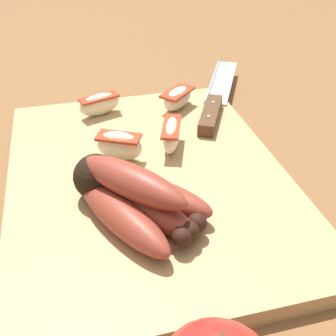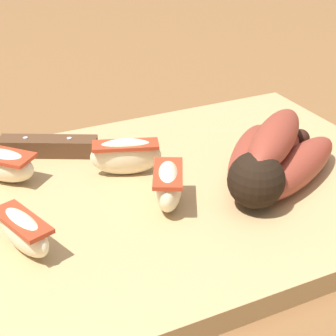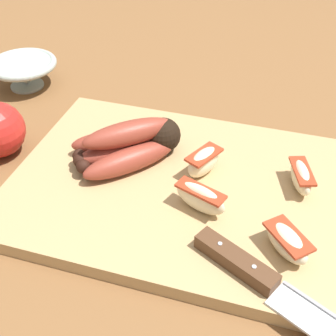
{
  "view_description": "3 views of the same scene",
  "coord_description": "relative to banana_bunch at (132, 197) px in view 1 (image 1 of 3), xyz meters",
  "views": [
    {
      "loc": [
        0.4,
        -0.08,
        0.31
      ],
      "look_at": [
        0.02,
        0.02,
        0.04
      ],
      "focal_mm": 44.76,
      "sensor_mm": 36.0,
      "label": 1
    },
    {
      "loc": [
        -0.21,
        -0.39,
        0.28
      ],
      "look_at": [
        -0.03,
        -0.01,
        0.05
      ],
      "focal_mm": 57.58,
      "sensor_mm": 36.0,
      "label": 2
    },
    {
      "loc": [
        -0.12,
        0.42,
        0.41
      ],
      "look_at": [
        0.0,
        0.02,
        0.06
      ],
      "focal_mm": 47.09,
      "sensor_mm": 36.0,
      "label": 3
    }
  ],
  "objects": [
    {
      "name": "cutting_board",
      "position": [
        -0.07,
        0.03,
        -0.03
      ],
      "size": [
        0.43,
        0.32,
        0.02
      ],
      "primitive_type": "cube",
      "color": "tan",
      "rests_on": "ground_plane"
    },
    {
      "name": "apple_wedge_extra",
      "position": [
        -0.23,
        -0.01,
        -0.01
      ],
      "size": [
        0.04,
        0.07,
        0.03
      ],
      "color": "beige",
      "rests_on": "cutting_board"
    },
    {
      "name": "ground_plane",
      "position": [
        -0.07,
        0.03,
        -0.04
      ],
      "size": [
        6.0,
        6.0,
        0.0
      ],
      "primitive_type": "plane",
      "color": "brown"
    },
    {
      "name": "apple_wedge_near",
      "position": [
        -0.11,
        0.0,
        -0.0
      ],
      "size": [
        0.05,
        0.06,
        0.04
      ],
      "color": "beige",
      "rests_on": "cutting_board"
    },
    {
      "name": "apple_wedge_middle",
      "position": [
        -0.22,
        0.11,
        -0.01
      ],
      "size": [
        0.06,
        0.06,
        0.03
      ],
      "color": "beige",
      "rests_on": "cutting_board"
    },
    {
      "name": "apple_wedge_far",
      "position": [
        -0.12,
        0.07,
        -0.0
      ],
      "size": [
        0.07,
        0.04,
        0.04
      ],
      "color": "beige",
      "rests_on": "cutting_board"
    },
    {
      "name": "chefs_knife",
      "position": [
        -0.22,
        0.17,
        -0.02
      ],
      "size": [
        0.26,
        0.15,
        0.02
      ],
      "color": "silver",
      "rests_on": "cutting_board"
    },
    {
      "name": "banana_bunch",
      "position": [
        0.0,
        0.0,
        0.0
      ],
      "size": [
        0.16,
        0.14,
        0.06
      ],
      "color": "black",
      "rests_on": "cutting_board"
    }
  ]
}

